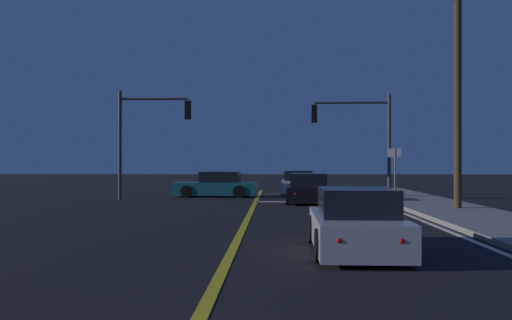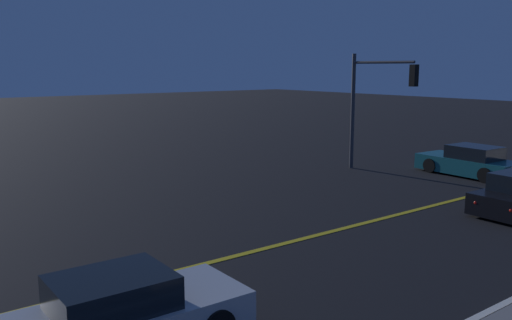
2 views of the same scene
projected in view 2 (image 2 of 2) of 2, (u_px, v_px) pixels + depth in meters
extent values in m
cube|color=gold|center=(224.00, 259.00, 13.50)|extent=(0.20, 41.94, 0.01)
cube|color=#195960|center=(468.00, 165.00, 23.90)|extent=(4.50, 2.02, 0.68)
cube|color=black|center=(475.00, 153.00, 23.58)|extent=(2.11, 1.65, 0.60)
cylinder|color=black|center=(430.00, 165.00, 24.56)|extent=(0.65, 0.25, 0.64)
cylinder|color=black|center=(453.00, 162.00, 25.51)|extent=(0.65, 0.25, 0.64)
cylinder|color=black|center=(485.00, 175.00, 22.34)|extent=(0.65, 0.25, 0.64)
cylinder|color=black|center=(508.00, 171.00, 23.28)|extent=(0.65, 0.25, 0.64)
sphere|color=#FFF4CC|center=(421.00, 158.00, 25.32)|extent=(0.18, 0.18, 0.18)
sphere|color=#FFF4CC|center=(436.00, 156.00, 25.95)|extent=(0.18, 0.18, 0.18)
sphere|color=red|center=(508.00, 173.00, 21.82)|extent=(0.14, 0.14, 0.14)
cube|color=black|center=(112.00, 293.00, 8.94)|extent=(1.52, 1.93, 0.60)
cylinder|color=black|center=(173.00, 295.00, 10.60)|extent=(0.23, 0.64, 0.64)
sphere|color=#FFF4CC|center=(212.00, 281.00, 10.78)|extent=(0.18, 0.18, 0.18)
sphere|color=#FFF4CC|center=(243.00, 300.00, 9.93)|extent=(0.18, 0.18, 0.18)
cylinder|color=black|center=(481.00, 203.00, 17.73)|extent=(0.24, 0.65, 0.64)
sphere|color=red|center=(476.00, 203.00, 17.03)|extent=(0.14, 0.14, 0.14)
sphere|color=red|center=(512.00, 210.00, 16.10)|extent=(0.14, 0.14, 0.14)
cylinder|color=#38383D|center=(353.00, 112.00, 25.26)|extent=(0.18, 0.18, 5.32)
cylinder|color=#38383D|center=(383.00, 62.00, 23.58)|extent=(3.32, 0.12, 0.12)
cube|color=black|center=(414.00, 75.00, 22.38)|extent=(0.28, 0.28, 0.90)
sphere|color=red|center=(414.00, 69.00, 22.33)|extent=(0.22, 0.22, 0.22)
sphere|color=#4C2D05|center=(414.00, 75.00, 22.38)|extent=(0.22, 0.22, 0.22)
sphere|color=#0A3814|center=(414.00, 82.00, 22.42)|extent=(0.22, 0.22, 0.22)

